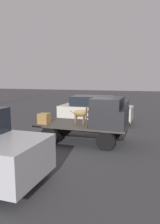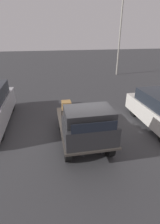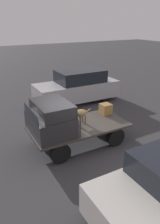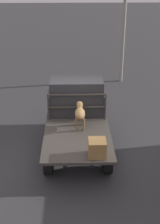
{
  "view_description": "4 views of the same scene",
  "coord_description": "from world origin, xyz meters",
  "px_view_note": "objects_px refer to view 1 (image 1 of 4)",
  "views": [
    {
      "loc": [
        2.78,
        -8.84,
        2.77
      ],
      "look_at": [
        -0.09,
        -0.09,
        1.33
      ],
      "focal_mm": 35.0,
      "sensor_mm": 36.0,
      "label": 1
    },
    {
      "loc": [
        6.4,
        -1.34,
        4.4
      ],
      "look_at": [
        -0.09,
        -0.09,
        1.33
      ],
      "focal_mm": 28.0,
      "sensor_mm": 36.0,
      "label": 2
    },
    {
      "loc": [
        3.69,
        6.77,
        4.61
      ],
      "look_at": [
        -0.09,
        -0.09,
        1.33
      ],
      "focal_mm": 35.0,
      "sensor_mm": 36.0,
      "label": 3
    },
    {
      "loc": [
        -8.34,
        0.12,
        5.29
      ],
      "look_at": [
        -0.09,
        -0.09,
        1.33
      ],
      "focal_mm": 50.0,
      "sensor_mm": 36.0,
      "label": 4
    }
  ],
  "objects_px": {
    "cargo_crate": "(44,118)",
    "parked_sedan": "(95,110)",
    "flatbed_truck": "(83,129)",
    "dog": "(81,113)"
  },
  "relations": [
    {
      "from": "dog",
      "to": "cargo_crate",
      "type": "xyz_separation_m",
      "value": [
        -1.57,
        -0.4,
        -0.24
      ]
    },
    {
      "from": "cargo_crate",
      "to": "parked_sedan",
      "type": "distance_m",
      "value": 4.78
    },
    {
      "from": "parked_sedan",
      "to": "dog",
      "type": "bearing_deg",
      "value": -86.07
    },
    {
      "from": "cargo_crate",
      "to": "flatbed_truck",
      "type": "bearing_deg",
      "value": 16.82
    },
    {
      "from": "flatbed_truck",
      "to": "parked_sedan",
      "type": "distance_m",
      "value": 4.21
    },
    {
      "from": "flatbed_truck",
      "to": "cargo_crate",
      "type": "relative_size",
      "value": 8.62
    },
    {
      "from": "cargo_crate",
      "to": "parked_sedan",
      "type": "xyz_separation_m",
      "value": [
        1.09,
        4.65,
        -0.2
      ]
    },
    {
      "from": "flatbed_truck",
      "to": "cargo_crate",
      "type": "height_order",
      "value": "cargo_crate"
    },
    {
      "from": "flatbed_truck",
      "to": "cargo_crate",
      "type": "xyz_separation_m",
      "value": [
        -1.6,
        -0.48,
        0.45
      ]
    },
    {
      "from": "dog",
      "to": "cargo_crate",
      "type": "bearing_deg",
      "value": -168.91
    }
  ]
}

